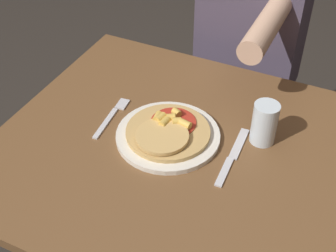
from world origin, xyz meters
TOP-DOWN VIEW (x-y plane):
  - dining_table at (0.00, 0.00)m, footprint 0.90×0.83m
  - plate at (-0.03, 0.02)m, footprint 0.27×0.27m
  - pizza at (-0.03, 0.02)m, footprint 0.22×0.22m
  - fork at (-0.20, 0.04)m, footprint 0.03×0.18m
  - knife at (0.15, 0.02)m, footprint 0.03×0.22m
  - drinking_glass at (0.20, 0.12)m, footprint 0.07×0.07m
  - person_diner at (0.01, 0.62)m, footprint 0.34×0.52m

SIDE VIEW (x-z plane):
  - dining_table at x=0.00m, z-range 0.24..0.97m
  - person_diner at x=0.01m, z-range 0.10..1.33m
  - fork at x=-0.20m, z-range 0.73..0.73m
  - knife at x=0.15m, z-range 0.73..0.73m
  - plate at x=-0.03m, z-range 0.73..0.74m
  - pizza at x=-0.03m, z-range 0.74..0.77m
  - drinking_glass at x=0.20m, z-range 0.73..0.84m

